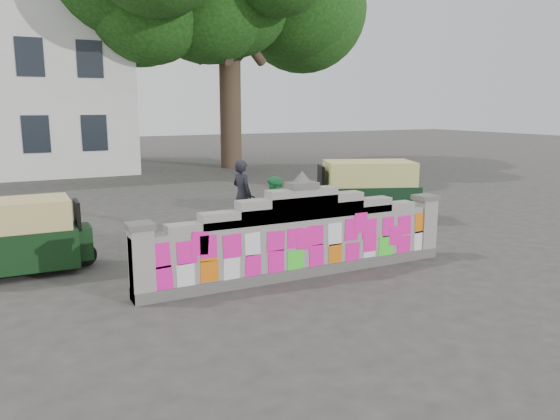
{
  "coord_description": "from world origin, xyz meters",
  "views": [
    {
      "loc": [
        -4.98,
        -8.69,
        3.19
      ],
      "look_at": [
        0.06,
        1.0,
        1.1
      ],
      "focal_mm": 35.0,
      "sensor_mm": 36.0,
      "label": 1
    }
  ],
  "objects_px": {
    "cyclist_bike": "(242,219)",
    "pedestrian": "(275,212)",
    "cyclist_rider": "(242,205)",
    "rickshaw_right": "(366,190)",
    "rickshaw_left": "(17,236)"
  },
  "relations": [
    {
      "from": "cyclist_bike",
      "to": "rickshaw_left",
      "type": "height_order",
      "value": "rickshaw_left"
    },
    {
      "from": "cyclist_bike",
      "to": "rickshaw_left",
      "type": "distance_m",
      "value": 4.96
    },
    {
      "from": "cyclist_rider",
      "to": "rickshaw_right",
      "type": "bearing_deg",
      "value": -98.99
    },
    {
      "from": "cyclist_bike",
      "to": "rickshaw_right",
      "type": "relative_size",
      "value": 0.61
    },
    {
      "from": "cyclist_rider",
      "to": "rickshaw_right",
      "type": "xyz_separation_m",
      "value": [
        3.94,
        0.41,
        0.03
      ]
    },
    {
      "from": "rickshaw_right",
      "to": "cyclist_bike",
      "type": "bearing_deg",
      "value": 28.18
    },
    {
      "from": "cyclist_bike",
      "to": "rickshaw_left",
      "type": "relative_size",
      "value": 0.72
    },
    {
      "from": "cyclist_rider",
      "to": "pedestrian",
      "type": "height_order",
      "value": "cyclist_rider"
    },
    {
      "from": "cyclist_rider",
      "to": "rickshaw_right",
      "type": "distance_m",
      "value": 3.97
    },
    {
      "from": "rickshaw_left",
      "to": "rickshaw_right",
      "type": "xyz_separation_m",
      "value": [
        8.86,
        0.97,
        0.12
      ]
    },
    {
      "from": "pedestrian",
      "to": "cyclist_rider",
      "type": "bearing_deg",
      "value": -165.73
    },
    {
      "from": "rickshaw_left",
      "to": "rickshaw_right",
      "type": "relative_size",
      "value": 0.84
    },
    {
      "from": "cyclist_bike",
      "to": "pedestrian",
      "type": "height_order",
      "value": "pedestrian"
    },
    {
      "from": "cyclist_bike",
      "to": "pedestrian",
      "type": "bearing_deg",
      "value": -171.24
    },
    {
      "from": "rickshaw_right",
      "to": "pedestrian",
      "type": "bearing_deg",
      "value": 43.11
    }
  ]
}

